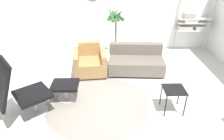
% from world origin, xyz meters
% --- Properties ---
extents(ground_plane, '(12.00, 12.00, 0.00)m').
position_xyz_m(ground_plane, '(0.00, 0.00, 0.00)').
color(ground_plane, silver).
extents(wall_back, '(12.00, 0.09, 2.80)m').
position_xyz_m(wall_back, '(-0.00, 2.85, 1.40)').
color(wall_back, white).
rests_on(wall_back, ground_plane).
extents(round_rug, '(2.08, 2.08, 0.01)m').
position_xyz_m(round_rug, '(-0.18, -0.15, 0.00)').
color(round_rug, gray).
rests_on(round_rug, ground_plane).
extents(lounge_chair, '(1.11, 1.04, 1.27)m').
position_xyz_m(lounge_chair, '(-1.60, -0.57, 0.76)').
color(lounge_chair, '#BCBCC1').
rests_on(lounge_chair, ground_plane).
extents(ottoman, '(0.54, 0.46, 0.37)m').
position_xyz_m(ottoman, '(-0.84, 0.02, 0.29)').
color(ottoman, '#BCBCC1').
rests_on(ottoman, ground_plane).
extents(armchair_red, '(0.86, 0.87, 0.75)m').
position_xyz_m(armchair_red, '(-0.42, 1.16, 0.28)').
color(armchair_red, silver).
rests_on(armchair_red, ground_plane).
extents(couch_low, '(1.42, 0.89, 0.67)m').
position_xyz_m(couch_low, '(0.76, 1.25, 0.25)').
color(couch_low, black).
rests_on(couch_low, ground_plane).
extents(side_table, '(0.39, 0.39, 0.48)m').
position_xyz_m(side_table, '(1.24, -0.38, 0.42)').
color(side_table, black).
rests_on(side_table, ground_plane).
extents(potted_plant, '(0.52, 0.53, 1.47)m').
position_xyz_m(potted_plant, '(0.26, 2.22, 0.80)').
color(potted_plant, silver).
rests_on(potted_plant, ground_plane).
extents(shelf_unit, '(0.98, 0.28, 1.65)m').
position_xyz_m(shelf_unit, '(2.61, 2.63, 0.89)').
color(shelf_unit, '#BCBCC1').
rests_on(shelf_unit, ground_plane).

